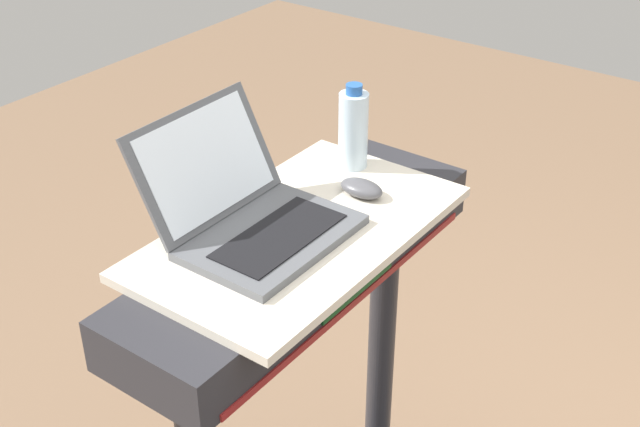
% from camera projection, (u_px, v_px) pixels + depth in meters
% --- Properties ---
extents(desk_board, '(0.70, 0.40, 0.02)m').
position_uv_depth(desk_board, '(300.00, 231.00, 1.70)').
color(desk_board, beige).
rests_on(desk_board, treadmill_base).
extents(laptop, '(0.34, 0.34, 0.23)m').
position_uv_depth(laptop, '(250.00, 212.00, 1.66)').
color(laptop, '#515459').
rests_on(laptop, desk_board).
extents(computer_mouse, '(0.06, 0.10, 0.03)m').
position_uv_depth(computer_mouse, '(362.00, 188.00, 1.80)').
color(computer_mouse, '#4C4C51').
rests_on(computer_mouse, desk_board).
extents(water_bottle, '(0.07, 0.07, 0.20)m').
position_uv_depth(water_bottle, '(353.00, 129.00, 1.88)').
color(water_bottle, silver).
rests_on(water_bottle, desk_board).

